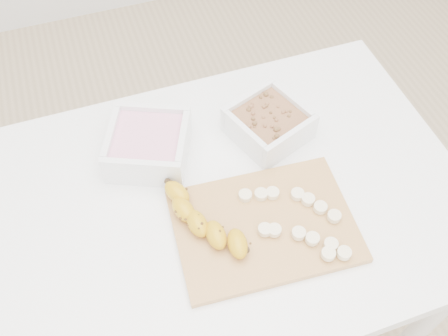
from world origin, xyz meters
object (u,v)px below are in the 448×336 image
object	(u,v)px
bowl_yogurt	(148,144)
cutting_board	(264,226)
bowl_granola	(269,123)
banana	(205,221)
table	(228,219)

from	to	relation	value
bowl_yogurt	cutting_board	xyz separation A→B (m)	(0.17, -0.25, -0.03)
bowl_granola	bowl_yogurt	bearing A→B (deg)	174.16
bowl_granola	banana	world-z (taller)	bowl_granola
bowl_yogurt	cutting_board	distance (m)	0.30
bowl_yogurt	banana	bearing A→B (deg)	-75.04
banana	cutting_board	bearing A→B (deg)	-32.47
bowl_granola	banana	distance (m)	0.28
bowl_granola	cutting_board	bearing A→B (deg)	-113.85
bowl_granola	banana	size ratio (longest dim) A/B	0.90
bowl_granola	cutting_board	world-z (taller)	bowl_granola
cutting_board	banana	distance (m)	0.12
cutting_board	table	bearing A→B (deg)	113.73
bowl_yogurt	bowl_granola	world-z (taller)	bowl_yogurt
cutting_board	banana	world-z (taller)	banana
bowl_yogurt	bowl_granola	xyz separation A→B (m)	(0.27, -0.03, -0.00)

